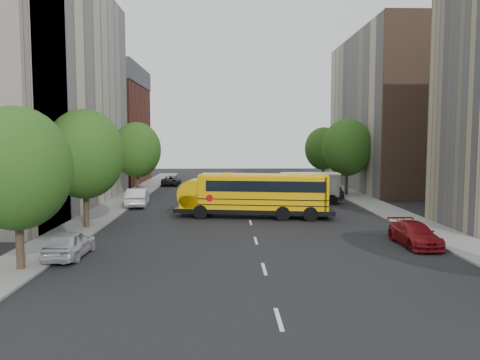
{
  "coord_description": "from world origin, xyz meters",
  "views": [
    {
      "loc": [
        -1.72,
        -34.92,
        5.94
      ],
      "look_at": [
        -0.63,
        2.0,
        2.7
      ],
      "focal_mm": 35.0,
      "sensor_mm": 36.0,
      "label": 1
    }
  ],
  "objects_px": {
    "parked_car_0": "(70,244)",
    "parked_car_4": "(333,189)",
    "street_tree_0": "(17,169)",
    "school_bus": "(253,193)",
    "parked_car_5": "(306,177)",
    "street_tree_5": "(323,149)",
    "parked_car_1": "(137,197)",
    "street_tree_4": "(347,147)",
    "parked_car_2": "(171,180)",
    "street_tree_1": "(85,154)",
    "safari_truck": "(305,187)",
    "parked_car_3": "(415,234)",
    "street_tree_2": "(137,150)"
  },
  "relations": [
    {
      "from": "street_tree_0",
      "to": "school_bus",
      "type": "relative_size",
      "value": 0.6
    },
    {
      "from": "street_tree_4",
      "to": "parked_car_2",
      "type": "xyz_separation_m",
      "value": [
        -19.81,
        11.28,
        -4.43
      ]
    },
    {
      "from": "street_tree_1",
      "to": "street_tree_4",
      "type": "distance_m",
      "value": 28.43
    },
    {
      "from": "street_tree_0",
      "to": "parked_car_0",
      "type": "xyz_separation_m",
      "value": [
        1.4,
        2.41,
        -3.94
      ]
    },
    {
      "from": "street_tree_0",
      "to": "street_tree_1",
      "type": "height_order",
      "value": "street_tree_1"
    },
    {
      "from": "street_tree_4",
      "to": "parked_car_3",
      "type": "distance_m",
      "value": 24.01
    },
    {
      "from": "parked_car_2",
      "to": "parked_car_4",
      "type": "bearing_deg",
      "value": 147.48
    },
    {
      "from": "street_tree_2",
      "to": "parked_car_1",
      "type": "bearing_deg",
      "value": -79.53
    },
    {
      "from": "parked_car_0",
      "to": "street_tree_5",
      "type": "bearing_deg",
      "value": -117.66
    },
    {
      "from": "street_tree_0",
      "to": "school_bus",
      "type": "bearing_deg",
      "value": 51.54
    },
    {
      "from": "street_tree_2",
      "to": "school_bus",
      "type": "distance_m",
      "value": 18.06
    },
    {
      "from": "street_tree_0",
      "to": "parked_car_4",
      "type": "height_order",
      "value": "street_tree_0"
    },
    {
      "from": "street_tree_0",
      "to": "street_tree_1",
      "type": "distance_m",
      "value": 10.0
    },
    {
      "from": "safari_truck",
      "to": "parked_car_3",
      "type": "height_order",
      "value": "safari_truck"
    },
    {
      "from": "street_tree_5",
      "to": "parked_car_0",
      "type": "bearing_deg",
      "value": -118.72
    },
    {
      "from": "street_tree_5",
      "to": "parked_car_5",
      "type": "xyz_separation_m",
      "value": [
        -1.59,
        3.79,
        -4.03
      ]
    },
    {
      "from": "street_tree_1",
      "to": "street_tree_5",
      "type": "bearing_deg",
      "value": 53.75
    },
    {
      "from": "street_tree_1",
      "to": "parked_car_5",
      "type": "bearing_deg",
      "value": 58.86
    },
    {
      "from": "parked_car_3",
      "to": "parked_car_1",
      "type": "bearing_deg",
      "value": 137.7
    },
    {
      "from": "parked_car_0",
      "to": "parked_car_1",
      "type": "height_order",
      "value": "parked_car_1"
    },
    {
      "from": "parked_car_3",
      "to": "parked_car_5",
      "type": "distance_m",
      "value": 39.29
    },
    {
      "from": "street_tree_0",
      "to": "parked_car_1",
      "type": "distance_m",
      "value": 20.83
    },
    {
      "from": "street_tree_1",
      "to": "school_bus",
      "type": "relative_size",
      "value": 0.64
    },
    {
      "from": "parked_car_0",
      "to": "safari_truck",
      "type": "bearing_deg",
      "value": -126.81
    },
    {
      "from": "street_tree_4",
      "to": "parked_car_2",
      "type": "distance_m",
      "value": 23.22
    },
    {
      "from": "street_tree_1",
      "to": "parked_car_2",
      "type": "relative_size",
      "value": 1.71
    },
    {
      "from": "street_tree_1",
      "to": "safari_truck",
      "type": "distance_m",
      "value": 20.72
    },
    {
      "from": "parked_car_4",
      "to": "parked_car_5",
      "type": "relative_size",
      "value": 1.07
    },
    {
      "from": "street_tree_0",
      "to": "parked_car_5",
      "type": "xyz_separation_m",
      "value": [
        20.41,
        43.79,
        -3.97
      ]
    },
    {
      "from": "street_tree_4",
      "to": "safari_truck",
      "type": "height_order",
      "value": "street_tree_4"
    },
    {
      "from": "street_tree_2",
      "to": "school_bus",
      "type": "relative_size",
      "value": 0.63
    },
    {
      "from": "street_tree_4",
      "to": "school_bus",
      "type": "distance_m",
      "value": 17.74
    },
    {
      "from": "parked_car_2",
      "to": "street_tree_5",
      "type": "bearing_deg",
      "value": -176.84
    },
    {
      "from": "school_bus",
      "to": "parked_car_2",
      "type": "distance_m",
      "value": 26.69
    },
    {
      "from": "street_tree_2",
      "to": "parked_car_3",
      "type": "distance_m",
      "value": 31.01
    },
    {
      "from": "parked_car_0",
      "to": "parked_car_4",
      "type": "height_order",
      "value": "parked_car_4"
    },
    {
      "from": "street_tree_2",
      "to": "parked_car_2",
      "type": "height_order",
      "value": "street_tree_2"
    },
    {
      "from": "street_tree_1",
      "to": "school_bus",
      "type": "distance_m",
      "value": 12.44
    },
    {
      "from": "street_tree_4",
      "to": "street_tree_1",
      "type": "bearing_deg",
      "value": -140.71
    },
    {
      "from": "street_tree_0",
      "to": "parked_car_1",
      "type": "height_order",
      "value": "street_tree_0"
    },
    {
      "from": "school_bus",
      "to": "parked_car_2",
      "type": "relative_size",
      "value": 2.65
    },
    {
      "from": "street_tree_5",
      "to": "parked_car_0",
      "type": "height_order",
      "value": "street_tree_5"
    },
    {
      "from": "street_tree_0",
      "to": "parked_car_0",
      "type": "relative_size",
      "value": 1.79
    },
    {
      "from": "safari_truck",
      "to": "parked_car_0",
      "type": "relative_size",
      "value": 1.62
    },
    {
      "from": "school_bus",
      "to": "parked_car_0",
      "type": "relative_size",
      "value": 2.97
    },
    {
      "from": "school_bus",
      "to": "parked_car_1",
      "type": "relative_size",
      "value": 2.51
    },
    {
      "from": "street_tree_4",
      "to": "parked_car_2",
      "type": "height_order",
      "value": "street_tree_4"
    },
    {
      "from": "safari_truck",
      "to": "parked_car_0",
      "type": "distance_m",
      "value": 24.74
    },
    {
      "from": "parked_car_3",
      "to": "street_tree_5",
      "type": "bearing_deg",
      "value": 85.02
    },
    {
      "from": "street_tree_0",
      "to": "parked_car_2",
      "type": "bearing_deg",
      "value": 86.81
    }
  ]
}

